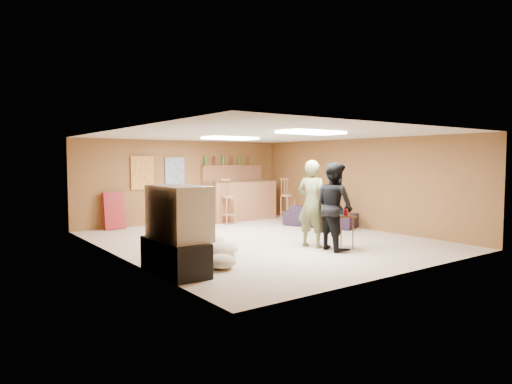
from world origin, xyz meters
TOP-DOWN VIEW (x-y plane):
  - ground at (0.00, 0.00)m, footprint 7.00×7.00m
  - ceiling at (0.00, 0.00)m, footprint 6.00×7.00m
  - wall_back at (0.00, 3.50)m, footprint 6.00×0.02m
  - wall_front at (0.00, -3.50)m, footprint 6.00×0.02m
  - wall_left at (-3.00, 0.00)m, footprint 0.02×7.00m
  - wall_right at (3.00, 0.00)m, footprint 0.02×7.00m
  - tv_stand at (-2.72, -1.50)m, footprint 0.55×1.30m
  - dvd_box at (-2.50, -1.50)m, footprint 0.35×0.50m
  - tv_body at (-2.65, -1.50)m, footprint 0.60×1.10m
  - tv_screen at (-2.34, -1.50)m, footprint 0.02×0.95m
  - bar_counter at (1.50, 2.95)m, footprint 2.00×0.60m
  - bar_lip at (1.50, 2.70)m, footprint 2.10×0.12m
  - bar_shelf at (1.50, 3.40)m, footprint 2.00×0.18m
  - bar_backing at (1.50, 3.42)m, footprint 2.00×0.14m
  - poster_left at (-1.20, 3.46)m, footprint 0.60×0.03m
  - poster_right at (-0.30, 3.46)m, footprint 0.55×0.03m
  - folding_chair_stack at (-2.00, 3.30)m, footprint 0.50×0.26m
  - ceiling_panel_front at (0.00, -1.50)m, footprint 1.20×0.60m
  - ceiling_panel_back at (0.00, 1.20)m, footprint 1.20×0.60m
  - person_olive at (0.32, -1.19)m, footprint 0.59×0.71m
  - person_black at (0.49, -1.62)m, footprint 0.73×0.88m
  - sofa at (2.37, 0.70)m, footprint 1.34×1.92m
  - tray_table at (0.60, -1.65)m, footprint 0.60×0.54m
  - cup_red_near at (0.46, -1.61)m, footprint 0.10×0.10m
  - cup_red_far at (0.69, -1.72)m, footprint 0.09×0.09m
  - cup_blue at (0.75, -1.56)m, footprint 0.08×0.08m
  - bar_stool_left at (0.73, 2.44)m, footprint 0.43×0.43m
  - bar_stool_right at (2.30, 1.90)m, footprint 0.49×0.49m
  - cushion_near_tv at (-1.47, -0.84)m, footprint 0.70×0.70m
  - cushion_mid at (-1.14, 0.06)m, footprint 0.53×0.53m
  - cushion_far at (-2.02, -1.65)m, footprint 0.58×0.58m
  - bottle_row at (1.30, 3.38)m, footprint 1.48×0.08m

SIDE VIEW (x-z plane):
  - ground at x=0.00m, z-range 0.00..0.00m
  - cushion_mid at x=-1.14m, z-range 0.00..0.22m
  - cushion_far at x=-2.02m, z-range 0.00..0.22m
  - cushion_near_tv at x=-1.47m, z-range 0.00..0.24m
  - dvd_box at x=-2.50m, z-range 0.11..0.19m
  - tv_stand at x=-2.72m, z-range 0.00..0.50m
  - sofa at x=2.37m, z-range 0.00..0.52m
  - tray_table at x=0.60m, z-range 0.00..0.64m
  - folding_chair_stack at x=-2.00m, z-range -0.01..0.91m
  - bar_counter at x=1.50m, z-range 0.00..1.10m
  - bar_stool_left at x=0.73m, z-range 0.00..1.20m
  - bar_stool_right at x=2.30m, z-range 0.00..1.30m
  - cup_red_near at x=0.46m, z-range 0.64..0.74m
  - cup_blue at x=0.75m, z-range 0.64..0.74m
  - cup_red_far at x=0.69m, z-range 0.64..0.76m
  - person_black at x=0.49m, z-range 0.00..1.64m
  - person_olive at x=0.32m, z-range 0.00..1.68m
  - tv_body at x=-2.65m, z-range 0.50..1.30m
  - tv_screen at x=-2.34m, z-range 0.57..1.23m
  - wall_back at x=0.00m, z-range 0.00..2.20m
  - wall_front at x=0.00m, z-range 0.00..2.20m
  - wall_left at x=-3.00m, z-range 0.00..2.20m
  - wall_right at x=3.00m, z-range 0.00..2.20m
  - bar_lip at x=1.50m, z-range 1.08..1.12m
  - bar_backing at x=1.50m, z-range 0.90..1.50m
  - poster_left at x=-1.20m, z-range 0.93..1.78m
  - poster_right at x=-0.30m, z-range 0.95..1.75m
  - bar_shelf at x=1.50m, z-range 1.48..1.52m
  - bottle_row at x=1.30m, z-range 1.52..1.78m
  - ceiling_panel_front at x=0.00m, z-range 2.15..2.19m
  - ceiling_panel_back at x=0.00m, z-range 2.15..2.19m
  - ceiling at x=0.00m, z-range 2.19..2.21m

